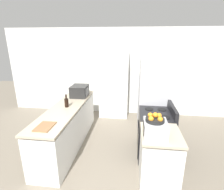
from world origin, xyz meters
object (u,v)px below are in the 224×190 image
at_px(microwave, 80,91).
at_px(fruit_bowl, 155,119).
at_px(wine_bottle, 67,102).
at_px(pantry_cabinet, 114,86).
at_px(stove, 155,134).
at_px(toaster_oven, 155,128).
at_px(refrigerator, 154,100).

xyz_separation_m(microwave, fruit_bowl, (1.63, -1.65, 0.13)).
xyz_separation_m(wine_bottle, fruit_bowl, (1.69, -0.93, 0.16)).
relative_size(microwave, wine_bottle, 1.62).
xyz_separation_m(pantry_cabinet, stove, (1.03, -1.82, -0.49)).
relative_size(toaster_oven, fruit_bowl, 1.35).
distance_m(stove, wine_bottle, 1.91).
bearing_deg(toaster_oven, wine_bottle, 151.23).
bearing_deg(microwave, stove, -25.24).
relative_size(stove, microwave, 2.42).
xyz_separation_m(pantry_cabinet, microwave, (-0.74, -0.99, 0.09)).
bearing_deg(refrigerator, fruit_bowl, -96.41).
relative_size(stove, refrigerator, 0.58).
bearing_deg(pantry_cabinet, stove, -60.52).
distance_m(stove, toaster_oven, 1.01).
bearing_deg(microwave, pantry_cabinet, 53.20).
distance_m(refrigerator, wine_bottle, 2.00).
relative_size(stove, wine_bottle, 3.91).
relative_size(microwave, toaster_oven, 1.21).
relative_size(pantry_cabinet, refrigerator, 1.04).
bearing_deg(stove, toaster_oven, -98.70).
height_order(pantry_cabinet, refrigerator, pantry_cabinet).
height_order(stove, wine_bottle, wine_bottle).
bearing_deg(microwave, wine_bottle, -94.59).
distance_m(pantry_cabinet, microwave, 1.24).
xyz_separation_m(refrigerator, fruit_bowl, (-0.18, -1.62, 0.26)).
distance_m(refrigerator, fruit_bowl, 1.65).
relative_size(pantry_cabinet, toaster_oven, 5.23).
height_order(microwave, toaster_oven, microwave).
relative_size(refrigerator, wine_bottle, 6.68).
bearing_deg(fruit_bowl, microwave, 134.61).
bearing_deg(refrigerator, stove, -93.15).
relative_size(refrigerator, toaster_oven, 5.00).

